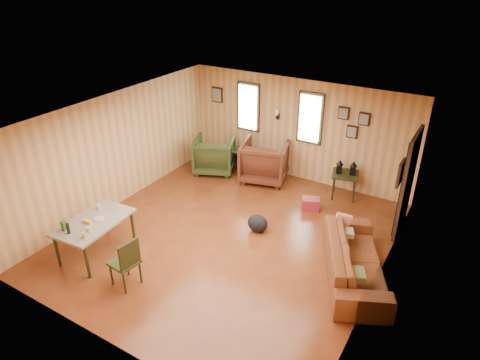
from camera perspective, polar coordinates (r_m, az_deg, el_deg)
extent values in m
cube|color=brown|center=(8.26, -1.44, -7.64)|extent=(5.50, 6.00, 0.02)
cube|color=#997C5B|center=(7.15, -1.66, 8.43)|extent=(5.50, 6.00, 0.02)
cube|color=tan|center=(10.08, 7.70, 6.63)|extent=(5.50, 0.02, 2.40)
cube|color=tan|center=(5.75, -18.17, -12.19)|extent=(5.50, 0.02, 2.40)
cube|color=tan|center=(9.28, -16.14, 3.88)|extent=(0.02, 6.00, 2.40)
cube|color=tan|center=(6.76, 18.74, -5.75)|extent=(0.02, 6.00, 2.40)
cube|color=black|center=(10.48, 1.14, 9.71)|extent=(0.60, 0.05, 1.20)
cube|color=#E0F2D1|center=(10.44, 1.03, 9.65)|extent=(0.48, 0.04, 1.06)
cube|color=black|center=(9.82, 9.34, 8.12)|extent=(0.60, 0.05, 1.20)
cube|color=#E0F2D1|center=(9.79, 9.25, 8.06)|extent=(0.48, 0.04, 1.06)
cube|color=black|center=(10.14, 5.04, 8.40)|extent=(0.07, 0.05, 0.12)
cylinder|color=silver|center=(10.05, 4.92, 9.00)|extent=(0.07, 0.07, 0.14)
cube|color=black|center=(8.56, 21.45, -0.51)|extent=(0.06, 1.00, 2.05)
cube|color=black|center=(8.57, 21.19, -0.44)|extent=(0.04, 0.82, 1.90)
cube|color=black|center=(9.51, 13.66, 8.66)|extent=(0.24, 0.04, 0.28)
cube|color=#9E998C|center=(9.49, 13.60, 8.61)|extent=(0.19, 0.02, 0.22)
cube|color=black|center=(9.42, 16.23, 7.82)|extent=(0.24, 0.04, 0.28)
cube|color=#9E998C|center=(9.39, 16.18, 7.77)|extent=(0.19, 0.02, 0.22)
cube|color=black|center=(9.58, 14.72, 6.24)|extent=(0.24, 0.04, 0.28)
cube|color=#9E998C|center=(9.55, 14.66, 6.18)|extent=(0.19, 0.02, 0.22)
cube|color=black|center=(10.88, -3.04, 11.29)|extent=(0.30, 0.04, 0.38)
cube|color=#9E998C|center=(10.86, -3.13, 11.25)|extent=(0.24, 0.02, 0.31)
cube|color=black|center=(7.28, 20.64, 0.88)|extent=(0.04, 0.34, 0.42)
cube|color=#9E998C|center=(7.28, 20.42, 0.93)|extent=(0.02, 0.27, 0.34)
imported|color=brown|center=(7.35, 15.19, -9.54)|extent=(1.53, 2.29, 0.87)
imported|color=#4D2517|center=(10.10, 3.32, 2.80)|extent=(1.26, 1.21, 1.07)
imported|color=#2D391A|center=(10.55, -3.42, 3.59)|extent=(1.21, 1.18, 0.97)
cube|color=black|center=(10.64, 0.06, 3.96)|extent=(0.53, 0.48, 0.04)
cube|color=black|center=(10.78, 0.06, 2.32)|extent=(0.48, 0.44, 0.03)
cylinder|color=black|center=(10.69, -1.38, 2.57)|extent=(0.04, 0.04, 0.49)
cylinder|color=black|center=(10.51, 0.62, 2.13)|extent=(0.04, 0.04, 0.49)
cylinder|color=black|center=(10.98, -0.47, 3.28)|extent=(0.04, 0.04, 0.49)
cylinder|color=black|center=(10.81, 1.49, 2.86)|extent=(0.04, 0.04, 0.49)
cube|color=brown|center=(10.66, -0.46, 4.45)|extent=(0.09, 0.02, 0.12)
cube|color=brown|center=(10.58, 0.50, 4.23)|extent=(0.08, 0.02, 0.11)
cube|color=black|center=(9.60, 13.87, 0.73)|extent=(0.68, 0.68, 0.04)
cylinder|color=black|center=(9.53, 12.29, -1.16)|extent=(0.05, 0.05, 0.55)
cylinder|color=black|center=(9.53, 14.92, -1.49)|extent=(0.05, 0.05, 0.55)
cylinder|color=black|center=(9.93, 12.50, 0.02)|extent=(0.05, 0.05, 0.55)
cylinder|color=black|center=(9.92, 15.03, -0.30)|extent=(0.05, 0.05, 0.55)
cube|color=black|center=(9.55, 13.09, 1.49)|extent=(0.15, 0.15, 0.20)
cone|color=black|center=(9.49, 13.19, 2.33)|extent=(0.20, 0.20, 0.11)
cube|color=black|center=(9.55, 14.80, 1.27)|extent=(0.15, 0.15, 0.20)
cone|color=black|center=(9.49, 14.91, 2.11)|extent=(0.20, 0.20, 0.11)
cube|color=maroon|center=(9.17, 9.39, -3.16)|extent=(0.44, 0.38, 0.26)
ellipsoid|color=black|center=(8.33, 2.37, -5.80)|extent=(0.48, 0.41, 0.36)
cube|color=#484E2B|center=(6.86, 14.74, -12.06)|extent=(0.45, 0.42, 0.12)
cube|color=red|center=(7.91, 13.52, -5.34)|extent=(0.33, 0.21, 0.32)
cube|color=gray|center=(7.77, 13.75, -6.82)|extent=(0.38, 0.34, 0.09)
cube|color=gray|center=(7.90, -18.94, -5.33)|extent=(0.90, 1.40, 0.04)
cylinder|color=black|center=(8.00, -23.20, -8.66)|extent=(0.06, 0.06, 0.64)
cylinder|color=black|center=(7.55, -19.72, -10.25)|extent=(0.06, 0.06, 0.64)
cylinder|color=black|center=(8.62, -17.58, -4.83)|extent=(0.06, 0.06, 0.64)
cylinder|color=black|center=(8.21, -14.09, -6.05)|extent=(0.06, 0.06, 0.64)
cylinder|color=#ABA7A2|center=(7.61, -19.52, -6.20)|extent=(0.08, 0.08, 0.08)
cylinder|color=#ABA7A2|center=(8.20, -18.28, -3.43)|extent=(0.08, 0.08, 0.08)
cube|color=#1F521D|center=(7.76, -22.46, -5.67)|extent=(0.07, 0.07, 0.17)
cylinder|color=black|center=(7.64, -21.94, -6.00)|extent=(0.06, 0.06, 0.20)
cylinder|color=#AE8F44|center=(7.46, -20.09, -6.91)|extent=(0.07, 0.07, 0.11)
cylinder|color=#ABA7A2|center=(7.90, -18.29, -4.92)|extent=(0.19, 0.19, 0.02)
cube|color=gold|center=(7.85, -19.67, -5.24)|extent=(0.17, 0.08, 0.05)
cube|color=#2D391A|center=(7.18, -15.18, -10.56)|extent=(0.45, 0.45, 0.05)
cube|color=black|center=(6.92, -14.53, -9.59)|extent=(0.08, 0.38, 0.44)
cylinder|color=black|center=(7.35, -16.78, -11.96)|extent=(0.04, 0.04, 0.42)
cylinder|color=black|center=(7.14, -15.18, -13.09)|extent=(0.04, 0.04, 0.42)
cylinder|color=black|center=(7.49, -14.77, -10.82)|extent=(0.04, 0.04, 0.42)
cylinder|color=black|center=(7.28, -13.15, -11.88)|extent=(0.04, 0.04, 0.42)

